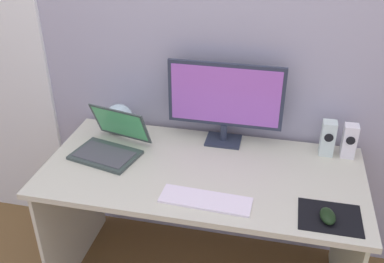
# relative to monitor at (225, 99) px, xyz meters

# --- Properties ---
(wall_back) EXTENTS (6.00, 0.04, 2.50)m
(wall_back) POSITION_rel_monitor_xyz_m (-0.06, 0.13, 0.27)
(wall_back) COLOR #A19DAF
(wall_back) RESTS_ON ground_plane
(desk) EXTENTS (1.50, 0.72, 0.74)m
(desk) POSITION_rel_monitor_xyz_m (-0.06, -0.28, -0.39)
(desk) COLOR beige
(desk) RESTS_ON ground_plane
(monitor) EXTENTS (0.58, 0.14, 0.43)m
(monitor) POSITION_rel_monitor_xyz_m (0.00, 0.00, 0.00)
(monitor) COLOR #292F40
(monitor) RESTS_ON desk
(speaker_right) EXTENTS (0.07, 0.07, 0.17)m
(speaker_right) POSITION_rel_monitor_xyz_m (0.61, -0.01, -0.16)
(speaker_right) COLOR white
(speaker_right) RESTS_ON desk
(speaker_near_monitor) EXTENTS (0.07, 0.07, 0.18)m
(speaker_near_monitor) POSITION_rel_monitor_xyz_m (0.51, -0.01, -0.15)
(speaker_near_monitor) COLOR silver
(speaker_near_monitor) RESTS_ON desk
(laptop) EXTENTS (0.37, 0.36, 0.21)m
(laptop) POSITION_rel_monitor_xyz_m (-0.53, -0.22, -0.20)
(laptop) COLOR #38433F
(laptop) RESTS_ON desk
(fishbowl) EXTENTS (0.16, 0.16, 0.16)m
(fishbowl) POSITION_rel_monitor_xyz_m (-0.57, -0.01, -0.17)
(fishbowl) COLOR silver
(fishbowl) RESTS_ON desk
(keyboard_external) EXTENTS (0.39, 0.14, 0.01)m
(keyboard_external) POSITION_rel_monitor_xyz_m (0.00, -0.50, -0.24)
(keyboard_external) COLOR white
(keyboard_external) RESTS_ON desk
(mousepad) EXTENTS (0.25, 0.20, 0.00)m
(mousepad) POSITION_rel_monitor_xyz_m (0.51, -0.50, -0.24)
(mousepad) COLOR black
(mousepad) RESTS_ON desk
(mouse) EXTENTS (0.07, 0.11, 0.04)m
(mouse) POSITION_rel_monitor_xyz_m (0.50, -0.51, -0.22)
(mouse) COLOR black
(mouse) RESTS_ON mousepad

